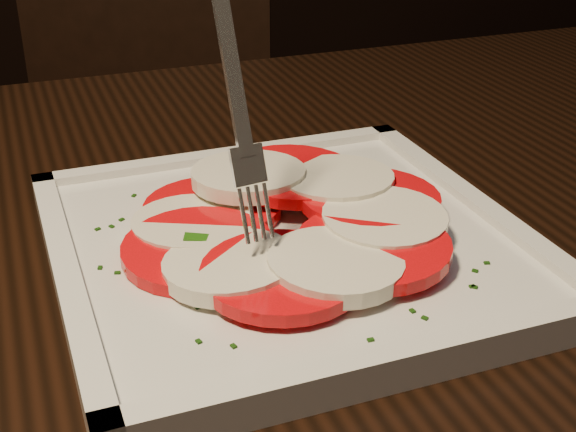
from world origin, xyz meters
TOP-DOWN VIEW (x-y plane):
  - table at (-0.22, 0.23)m, footprint 1.23×0.85m
  - chair at (-0.29, 1.03)m, footprint 0.53×0.53m
  - plate at (-0.31, 0.19)m, footprint 0.30×0.30m
  - caprese_salad at (-0.31, 0.19)m, footprint 0.23×0.22m
  - fork at (-0.35, 0.18)m, footprint 0.04×0.06m

SIDE VIEW (x-z plane):
  - chair at x=-0.29m, z-range 0.07..1.00m
  - table at x=-0.22m, z-range 0.28..1.03m
  - plate at x=-0.31m, z-range 0.75..0.76m
  - caprese_salad at x=-0.31m, z-range 0.76..0.79m
  - fork at x=-0.35m, z-range 0.79..0.96m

